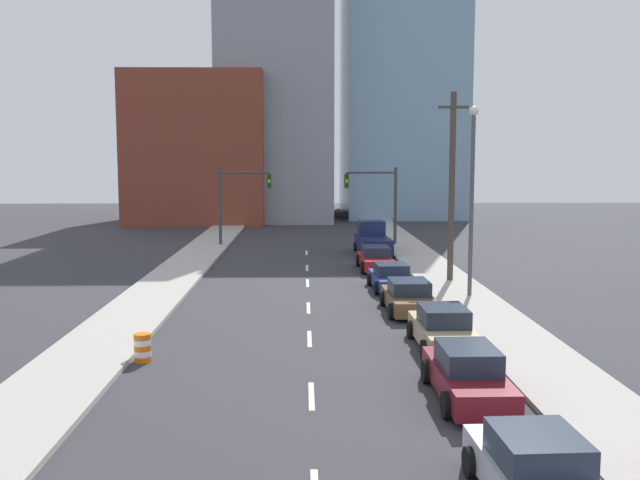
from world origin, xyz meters
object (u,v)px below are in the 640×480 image
at_px(traffic_signal_right, 381,195).
at_px(sedan_red, 376,259).
at_px(sedan_maroon, 467,375).
at_px(sedan_silver, 537,472).
at_px(sedan_blue, 391,278).
at_px(traffic_signal_left, 235,196).
at_px(street_lamp, 472,189).
at_px(pickup_truck_navy, 373,241).
at_px(sedan_tan, 443,329).
at_px(traffic_barrel, 143,348).
at_px(sedan_brown, 409,297).
at_px(utility_pole_right_mid, 452,186).

distance_m(traffic_signal_right, sedan_red, 12.17).
distance_m(traffic_signal_right, sedan_maroon, 35.06).
distance_m(sedan_silver, sedan_red, 29.38).
height_order(sedan_blue, sedan_red, sedan_red).
bearing_deg(traffic_signal_left, street_lamp, -57.45).
bearing_deg(traffic_signal_left, pickup_truck_navy, -23.58).
bearing_deg(traffic_signal_right, sedan_tan, -91.81).
bearing_deg(sedan_maroon, sedan_red, 90.03).
xyz_separation_m(traffic_barrel, sedan_maroon, (9.91, -3.92, 0.22)).
relative_size(traffic_signal_left, street_lamp, 0.66).
bearing_deg(sedan_silver, sedan_tan, 85.65).
distance_m(traffic_signal_left, traffic_signal_right, 11.07).
bearing_deg(traffic_signal_left, sedan_maroon, -74.38).
height_order(traffic_signal_left, sedan_maroon, traffic_signal_left).
xyz_separation_m(street_lamp, sedan_blue, (-3.48, 2.40, -4.61)).
xyz_separation_m(street_lamp, sedan_brown, (-3.36, -2.94, -4.58)).
xyz_separation_m(sedan_brown, pickup_truck_navy, (0.27, 19.15, 0.26)).
bearing_deg(traffic_barrel, street_lamp, 37.92).
relative_size(utility_pole_right_mid, sedan_red, 2.12).
bearing_deg(sedan_maroon, sedan_silver, -91.06).
height_order(traffic_signal_left, utility_pole_right_mid, utility_pole_right_mid).
bearing_deg(sedan_red, traffic_signal_right, 81.33).
bearing_deg(sedan_silver, traffic_signal_left, 101.14).
bearing_deg(sedan_brown, traffic_barrel, -144.34).
height_order(utility_pole_right_mid, street_lamp, utility_pole_right_mid).
bearing_deg(sedan_maroon, traffic_signal_left, 105.10).
height_order(traffic_signal_right, traffic_barrel, traffic_signal_right).
distance_m(sedan_tan, sedan_blue, 11.28).
height_order(utility_pole_right_mid, traffic_barrel, utility_pole_right_mid).
xyz_separation_m(traffic_signal_left, traffic_barrel, (-0.15, -30.97, -3.41)).
xyz_separation_m(traffic_signal_right, street_lamp, (2.09, -20.60, 1.35)).
height_order(traffic_barrel, sedan_silver, sedan_silver).
bearing_deg(sedan_red, sedan_blue, -89.95).
distance_m(street_lamp, pickup_truck_navy, 17.06).
height_order(traffic_signal_right, sedan_red, traffic_signal_right).
bearing_deg(sedan_blue, traffic_barrel, -130.11).
height_order(traffic_signal_right, sedan_maroon, traffic_signal_right).
xyz_separation_m(traffic_signal_right, sedan_brown, (-1.27, -23.54, -3.23)).
bearing_deg(sedan_tan, utility_pole_right_mid, 76.49).
bearing_deg(street_lamp, traffic_signal_right, 95.78).
xyz_separation_m(utility_pole_right_mid, sedan_silver, (-3.39, -24.70, -4.55)).
relative_size(sedan_brown, sedan_red, 0.95).
bearing_deg(sedan_red, traffic_barrel, -117.76).
distance_m(utility_pole_right_mid, sedan_brown, 9.16).
distance_m(traffic_signal_right, street_lamp, 20.75).
distance_m(traffic_signal_left, sedan_blue, 20.86).
bearing_deg(sedan_tan, sedan_red, 91.08).
relative_size(traffic_signal_left, traffic_barrel, 6.34).
xyz_separation_m(traffic_signal_left, sedan_maroon, (9.75, -34.89, -3.19)).
relative_size(traffic_signal_right, sedan_tan, 1.31).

